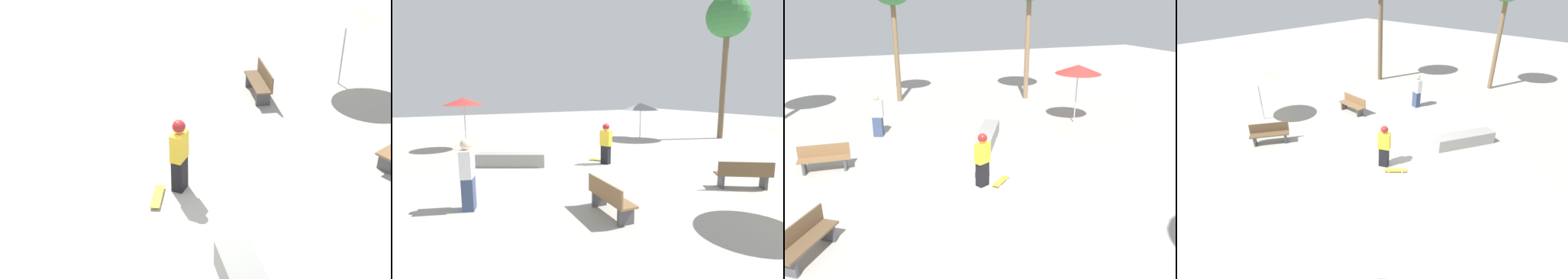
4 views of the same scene
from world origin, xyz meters
The scene contains 10 objects.
ground_plane centered at (0.00, 0.00, 0.00)m, with size 60.00×60.00×0.00m, color #ADA8A0.
skater_main centered at (0.21, 0.43, 0.89)m, with size 0.50×0.40×1.65m.
skateboard centered at (-0.38, 0.47, 0.06)m, with size 0.73×0.68×0.07m.
concrete_ledge centered at (-1.25, -3.01, 0.26)m, with size 1.82×2.61×0.52m.
bench_near centered at (4.92, 2.35, 0.43)m, with size 1.27×1.57×0.85m.
bench_far centered at (4.66, -2.29, 0.43)m, with size 1.62×0.54×0.85m.
shade_umbrella_red centered at (-5.85, -4.08, 2.41)m, with size 1.98×1.98×2.61m.
shade_umbrella_grey centered at (-4.53, 5.96, 2.00)m, with size 2.17×2.17×2.21m.
palm_tree_center_left centered at (-2.14, 10.42, 7.16)m, with size 2.50×2.50×8.59m.
bystander_watching centered at (2.69, -5.13, 0.89)m, with size 0.55×0.42×1.78m.
Camera 2 is at (10.41, -6.06, 2.91)m, focal length 28.00 mm.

